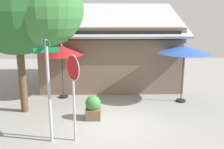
{
  "coord_description": "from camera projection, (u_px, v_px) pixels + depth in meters",
  "views": [
    {
      "loc": [
        -0.22,
        -8.91,
        4.06
      ],
      "look_at": [
        0.02,
        1.2,
        1.6
      ],
      "focal_mm": 40.78,
      "sensor_mm": 36.0,
      "label": 1
    }
  ],
  "objects": [
    {
      "name": "street_sign_post",
      "position": [
        48.0,
        82.0,
        7.81
      ],
      "size": [
        0.72,
        0.78,
        3.3
      ],
      "color": "#A8AAB2",
      "rests_on": "ground"
    },
    {
      "name": "ground_plane",
      "position": [
        112.0,
        124.0,
        9.63
      ],
      "size": [
        28.0,
        28.0,
        0.1
      ],
      "primitive_type": "cube",
      "color": "gray"
    },
    {
      "name": "cafe_building",
      "position": [
        111.0,
        53.0,
        14.87
      ],
      "size": [
        7.78,
        5.35,
        4.65
      ],
      "color": "#705B4C",
      "rests_on": "ground"
    },
    {
      "name": "sidewalk_planter",
      "position": [
        93.0,
        107.0,
        9.92
      ],
      "size": [
        0.6,
        0.6,
        0.94
      ],
      "color": "brown",
      "rests_on": "ground"
    },
    {
      "name": "stop_sign",
      "position": [
        73.0,
        81.0,
        7.85
      ],
      "size": [
        0.48,
        0.68,
        2.84
      ],
      "color": "#A8AAB2",
      "rests_on": "ground"
    },
    {
      "name": "patio_umbrella_crimson_left",
      "position": [
        62.0,
        51.0,
        11.99
      ],
      "size": [
        2.06,
        2.06,
        2.63
      ],
      "color": "black",
      "rests_on": "ground"
    },
    {
      "name": "patio_umbrella_royal_blue_center",
      "position": [
        184.0,
        50.0,
        11.38
      ],
      "size": [
        2.32,
        2.32,
        2.71
      ],
      "color": "black",
      "rests_on": "ground"
    }
  ]
}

